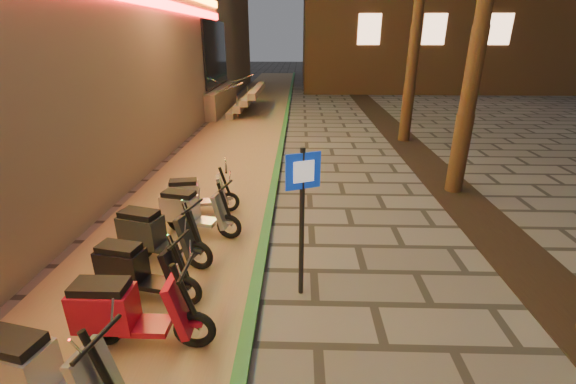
{
  "coord_description": "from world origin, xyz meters",
  "views": [
    {
      "loc": [
        -0.26,
        -2.07,
        3.59
      ],
      "look_at": [
        -0.44,
        3.83,
        1.2
      ],
      "focal_mm": 24.0,
      "sensor_mm": 36.0,
      "label": 1
    }
  ],
  "objects_px": {
    "scooter_6": "(126,311)",
    "scooter_9": "(192,211)",
    "scooter_5": "(40,375)",
    "scooter_10": "(195,195)",
    "scooter_8": "(155,234)",
    "pedestrian_sign": "(302,204)",
    "scooter_7": "(137,269)"
  },
  "relations": [
    {
      "from": "pedestrian_sign",
      "to": "scooter_6",
      "type": "bearing_deg",
      "value": -174.83
    },
    {
      "from": "scooter_9",
      "to": "scooter_6",
      "type": "bearing_deg",
      "value": -77.47
    },
    {
      "from": "pedestrian_sign",
      "to": "scooter_7",
      "type": "xyz_separation_m",
      "value": [
        -2.37,
        -0.18,
        -0.98
      ]
    },
    {
      "from": "scooter_8",
      "to": "scooter_10",
      "type": "bearing_deg",
      "value": 100.09
    },
    {
      "from": "scooter_9",
      "to": "scooter_8",
      "type": "bearing_deg",
      "value": -96.5
    },
    {
      "from": "scooter_10",
      "to": "scooter_8",
      "type": "bearing_deg",
      "value": -106.71
    },
    {
      "from": "pedestrian_sign",
      "to": "scooter_8",
      "type": "distance_m",
      "value": 2.75
    },
    {
      "from": "scooter_8",
      "to": "scooter_9",
      "type": "bearing_deg",
      "value": 86.48
    },
    {
      "from": "scooter_6",
      "to": "scooter_10",
      "type": "height_order",
      "value": "scooter_6"
    },
    {
      "from": "scooter_6",
      "to": "scooter_8",
      "type": "xyz_separation_m",
      "value": [
        -0.34,
        1.94,
        -0.01
      ]
    },
    {
      "from": "scooter_6",
      "to": "scooter_10",
      "type": "xyz_separation_m",
      "value": [
        -0.15,
        3.84,
        -0.07
      ]
    },
    {
      "from": "scooter_5",
      "to": "scooter_7",
      "type": "bearing_deg",
      "value": 96.39
    },
    {
      "from": "pedestrian_sign",
      "to": "scooter_8",
      "type": "relative_size",
      "value": 1.35
    },
    {
      "from": "scooter_7",
      "to": "scooter_8",
      "type": "height_order",
      "value": "scooter_8"
    },
    {
      "from": "scooter_7",
      "to": "scooter_8",
      "type": "distance_m",
      "value": 0.99
    },
    {
      "from": "pedestrian_sign",
      "to": "scooter_9",
      "type": "distance_m",
      "value": 2.94
    },
    {
      "from": "scooter_6",
      "to": "scooter_9",
      "type": "xyz_separation_m",
      "value": [
        0.01,
        2.95,
        -0.03
      ]
    },
    {
      "from": "pedestrian_sign",
      "to": "scooter_7",
      "type": "bearing_deg",
      "value": 161.39
    },
    {
      "from": "pedestrian_sign",
      "to": "scooter_9",
      "type": "xyz_separation_m",
      "value": [
        -2.1,
        1.82,
        -0.97
      ]
    },
    {
      "from": "scooter_7",
      "to": "scooter_8",
      "type": "bearing_deg",
      "value": 106.9
    },
    {
      "from": "scooter_8",
      "to": "scooter_10",
      "type": "xyz_separation_m",
      "value": [
        0.19,
        1.9,
        -0.06
      ]
    },
    {
      "from": "scooter_7",
      "to": "scooter_9",
      "type": "bearing_deg",
      "value": 94.28
    },
    {
      "from": "pedestrian_sign",
      "to": "scooter_5",
      "type": "distance_m",
      "value": 3.43
    },
    {
      "from": "scooter_6",
      "to": "scooter_10",
      "type": "distance_m",
      "value": 3.84
    },
    {
      "from": "scooter_8",
      "to": "scooter_10",
      "type": "distance_m",
      "value": 1.91
    },
    {
      "from": "scooter_6",
      "to": "scooter_10",
      "type": "bearing_deg",
      "value": 92.34
    },
    {
      "from": "scooter_8",
      "to": "scooter_6",
      "type": "bearing_deg",
      "value": -64.27
    },
    {
      "from": "scooter_5",
      "to": "scooter_9",
      "type": "bearing_deg",
      "value": 95.5
    },
    {
      "from": "scooter_5",
      "to": "scooter_9",
      "type": "height_order",
      "value": "scooter_5"
    },
    {
      "from": "scooter_7",
      "to": "scooter_10",
      "type": "relative_size",
      "value": 1.06
    },
    {
      "from": "pedestrian_sign",
      "to": "scooter_5",
      "type": "height_order",
      "value": "pedestrian_sign"
    },
    {
      "from": "pedestrian_sign",
      "to": "scooter_5",
      "type": "relative_size",
      "value": 1.31
    }
  ]
}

